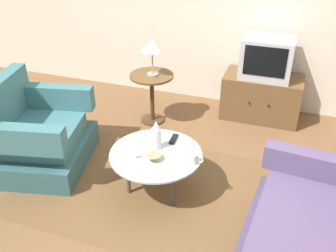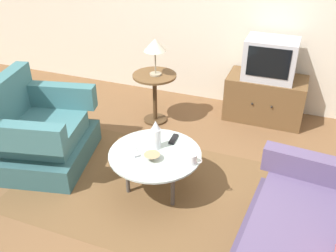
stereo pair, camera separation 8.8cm
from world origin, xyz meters
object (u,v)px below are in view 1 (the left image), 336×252
object	(u,v)px
table_lamp	(152,46)
bowl	(153,157)
armchair	(37,136)
tv_remote_silver	(135,152)
mug	(194,158)
tv_remote_dark	(174,139)
tv_stand	(261,97)
television	(267,58)
vase	(156,135)
side_table	(152,88)
coffee_table	(156,156)

from	to	relation	value
table_lamp	bowl	world-z (taller)	table_lamp
armchair	tv_remote_silver	size ratio (longest dim) A/B	7.72
mug	tv_remote_dark	distance (m)	0.39
table_lamp	tv_stand	bearing A→B (deg)	24.50
table_lamp	mug	world-z (taller)	table_lamp
television	vase	xyz separation A→B (m)	(-0.74, -1.63, -0.23)
vase	tv_remote_dark	size ratio (longest dim) A/B	1.67
mug	tv_remote_silver	bearing A→B (deg)	-176.96
side_table	tv_remote_dark	world-z (taller)	side_table
side_table	television	distance (m)	1.36
television	tv_remote_silver	distance (m)	2.01
armchair	mug	size ratio (longest dim) A/B	8.42
armchair	bowl	distance (m)	1.29
table_lamp	tv_remote_silver	bearing A→B (deg)	-75.87
television	tv_remote_silver	xyz separation A→B (m)	(-0.88, -1.77, -0.35)
armchair	mug	xyz separation A→B (m)	(1.61, -0.05, 0.15)
coffee_table	table_lamp	size ratio (longest dim) A/B	1.94
coffee_table	television	bearing A→B (deg)	67.44
television	mug	distance (m)	1.81
mug	bowl	bearing A→B (deg)	-168.37
television	vase	world-z (taller)	television
bowl	tv_remote_silver	world-z (taller)	bowl
tv_remote_silver	armchair	bearing A→B (deg)	-138.48
coffee_table	bowl	xyz separation A→B (m)	(0.01, -0.10, 0.06)
side_table	tv_stand	bearing A→B (deg)	24.01
bowl	armchair	bearing A→B (deg)	174.64
coffee_table	tv_remote_silver	bearing A→B (deg)	-161.00
coffee_table	vase	xyz separation A→B (m)	(-0.02, 0.08, 0.16)
television	tv_remote_dark	distance (m)	1.63
coffee_table	tv_stand	world-z (taller)	tv_stand
armchair	side_table	size ratio (longest dim) A/B	1.87
vase	table_lamp	bearing A→B (deg)	112.55
side_table	vase	bearing A→B (deg)	-66.83
table_lamp	vase	xyz separation A→B (m)	(0.46, -1.10, -0.40)
armchair	television	world-z (taller)	television
tv_remote_dark	television	bearing A→B (deg)	-26.68
television	mug	xyz separation A→B (m)	(-0.36, -1.74, -0.31)
mug	bowl	world-z (taller)	mug
tv_stand	side_table	bearing A→B (deg)	-155.99
coffee_table	table_lamp	xyz separation A→B (m)	(-0.48, 1.19, 0.56)
tv_stand	bowl	distance (m)	1.96
side_table	tv_stand	xyz separation A→B (m)	(1.21, 0.54, -0.17)
mug	bowl	distance (m)	0.34
armchair	coffee_table	size ratio (longest dim) A/B	1.39
table_lamp	vase	world-z (taller)	table_lamp
side_table	coffee_table	bearing A→B (deg)	-67.31
side_table	tv_remote_silver	size ratio (longest dim) A/B	4.13
coffee_table	vase	distance (m)	0.18
armchair	tv_remote_silver	world-z (taller)	armchair
armchair	vase	xyz separation A→B (m)	(1.24, 0.06, 0.23)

